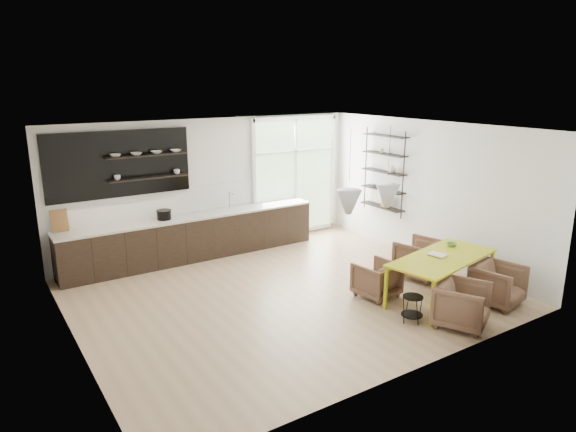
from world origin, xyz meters
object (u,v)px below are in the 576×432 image
(armchair_back_right, at_px, (420,258))
(armchair_front_left, at_px, (462,305))
(dining_table, at_px, (442,260))
(wire_stool, at_px, (412,305))
(armchair_front_right, at_px, (498,285))
(armchair_back_left, at_px, (376,279))

(armchair_back_right, relative_size, armchair_front_left, 1.05)
(dining_table, bearing_deg, wire_stool, -172.80)
(wire_stool, bearing_deg, armchair_front_right, -10.27)
(armchair_front_right, distance_m, wire_stool, 1.72)
(armchair_front_left, bearing_deg, armchair_back_right, 33.84)
(armchair_front_right, bearing_deg, armchair_front_left, 178.29)
(armchair_back_right, bearing_deg, armchair_front_left, 47.31)
(armchair_back_left, xyz_separation_m, armchair_back_right, (1.33, 0.24, 0.06))
(armchair_front_left, bearing_deg, armchair_front_right, -16.98)
(armchair_front_left, relative_size, armchair_front_right, 1.00)
(armchair_back_left, bearing_deg, dining_table, 133.34)
(armchair_back_left, bearing_deg, armchair_front_right, 130.66)
(dining_table, relative_size, armchair_back_right, 2.80)
(wire_stool, bearing_deg, armchair_back_right, 40.00)
(dining_table, height_order, wire_stool, dining_table)
(armchair_front_right, bearing_deg, wire_stool, 158.14)
(armchair_back_right, bearing_deg, armchair_front_right, 82.02)
(dining_table, distance_m, armchair_back_left, 1.16)
(armchair_back_right, relative_size, wire_stool, 1.88)
(armchair_back_left, bearing_deg, wire_stool, 71.85)
(dining_table, height_order, armchair_front_left, dining_table)
(armchair_front_right, xyz_separation_m, wire_stool, (-1.69, 0.31, -0.07))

